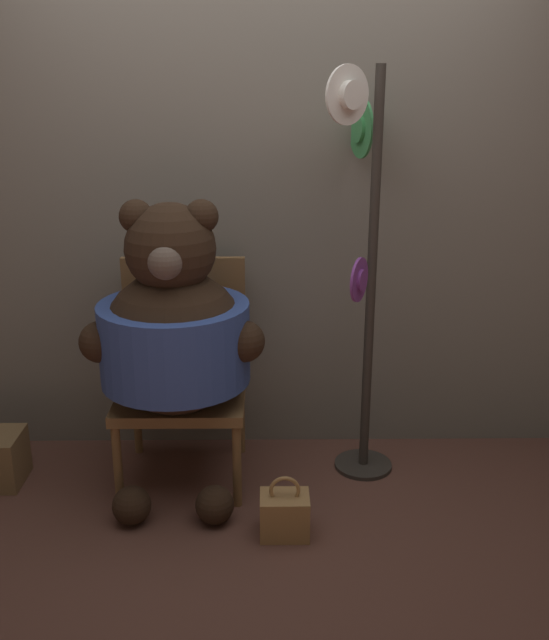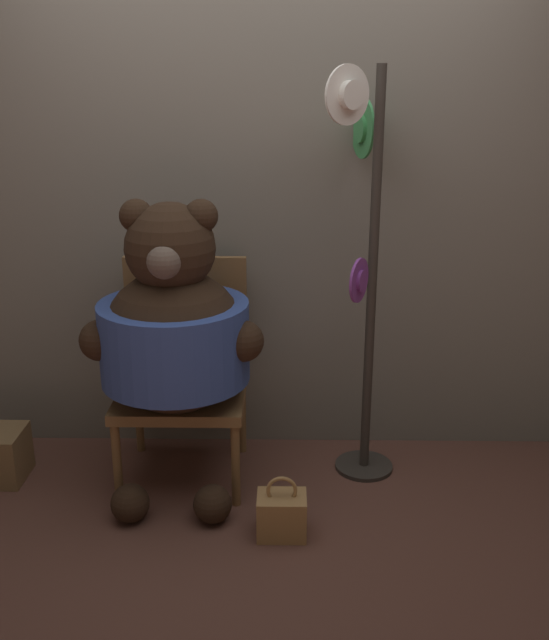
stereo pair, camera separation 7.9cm
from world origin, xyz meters
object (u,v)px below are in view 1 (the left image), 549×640
Objects in this scene: hat_display_rack at (363,261)px; handbag_on_ground at (285,514)px; chair at (183,367)px; teddy_bear at (174,333)px.

hat_display_rack reaches higher than handbag_on_ground.
handbag_on_ground is (0.47, -0.57, -0.43)m from chair.
chair is 0.76× the size of teddy_bear.
teddy_bear is 0.90m from hat_display_rack.
teddy_bear is at bearing -168.41° from hat_display_rack.
handbag_on_ground is (-0.36, -0.55, -0.95)m from hat_display_rack.
hat_display_rack is 6.80× the size of handbag_on_ground.
chair reaches higher than handbag_on_ground.
handbag_on_ground is (0.48, -0.37, -0.67)m from teddy_bear.
teddy_bear is 0.72× the size of hat_display_rack.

